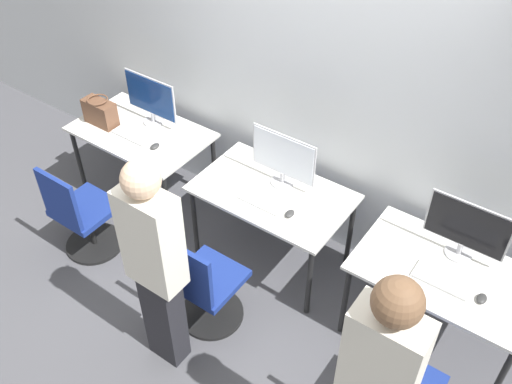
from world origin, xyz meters
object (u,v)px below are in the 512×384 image
mouse_center (290,214)px  keyboard_right (442,280)px  monitor_left (151,98)px  monitor_right (467,228)px  office_chair_center (205,289)px  monitor_center (283,158)px  keyboard_center (262,200)px  mouse_right (482,299)px  person_center (155,262)px  keyboard_left (134,134)px  mouse_left (155,146)px  office_chair_left (82,218)px  handbag (100,112)px

mouse_center → keyboard_right: mouse_center is taller
monitor_left → monitor_right: bearing=0.6°
office_chair_center → keyboard_right: size_ratio=2.42×
monitor_center → office_chair_center: bearing=-91.9°
keyboard_center → office_chair_center: office_chair_center is taller
monitor_left → keyboard_right: bearing=-5.4°
keyboard_right → mouse_right: bearing=-2.4°
person_center → keyboard_left: bearing=139.9°
keyboard_left → person_center: 1.70m
mouse_left → office_chair_left: office_chair_left is taller
monitor_left → mouse_right: monitor_left is taller
office_chair_left → keyboard_center: bearing=27.6°
mouse_right → monitor_center: bearing=171.8°
person_center → monitor_right: bearing=43.4°
keyboard_right → mouse_right: 0.26m
keyboard_center → handbag: handbag is taller
keyboard_left → handbag: 0.37m
mouse_center → monitor_right: monitor_right is taller
monitor_left → monitor_right: same height
office_chair_center → mouse_left: bearing=146.9°
mouse_left → mouse_right: same height
handbag → office_chair_center: bearing=-22.4°
office_chair_left → monitor_left: bearing=94.2°
mouse_left → keyboard_left: bearing=174.8°
mouse_left → monitor_center: 1.15m
keyboard_right → keyboard_center: bearing=-178.2°
keyboard_left → person_center: size_ratio=0.21×
monitor_center → keyboard_right: (1.37, -0.22, -0.23)m
mouse_left → person_center: bearing=-46.1°
mouse_left → monitor_right: (2.47, 0.30, 0.22)m
office_chair_left → keyboard_center: size_ratio=2.42×
keyboard_center → person_center: (-0.07, -1.04, 0.22)m
monitor_right → keyboard_right: size_ratio=1.48×
person_center → monitor_left: bearing=134.1°
keyboard_right → monitor_right: bearing=90.0°
keyboard_left → mouse_right: bearing=-0.4°
monitor_center → keyboard_center: (0.00, -0.27, -0.23)m
monitor_right → keyboard_right: (0.00, -0.29, -0.23)m
monitor_center → handbag: 1.74m
office_chair_center → monitor_right: bearing=35.5°
monitor_right → keyboard_right: 0.37m
mouse_left → office_chair_center: (1.07, -0.70, -0.37)m
monitor_center → monitor_left: bearing=178.5°
keyboard_left → office_chair_left: (0.07, -0.73, -0.37)m
keyboard_center → person_center: person_center is taller
keyboard_center → mouse_center: bearing=-2.3°
monitor_left → mouse_left: size_ratio=6.01×
office_chair_center → person_center: bearing=-96.7°
keyboard_left → mouse_right: mouse_right is taller
monitor_left → office_chair_left: bearing=-85.8°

